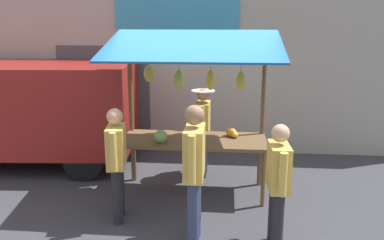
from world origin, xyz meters
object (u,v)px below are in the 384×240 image
shopper_with_shopping_bag (194,165)px  shopper_with_ponytail (117,158)px  vendor_with_sunhat (203,126)px  market_stall (193,96)px  parked_van (5,105)px  shopper_in_striped_shirt (278,179)px

shopper_with_shopping_bag → shopper_with_ponytail: shopper_with_shopping_bag is taller
vendor_with_sunhat → market_stall: bearing=-6.2°
shopper_with_ponytail → shopper_with_shopping_bag: bearing=-124.0°
shopper_with_shopping_bag → parked_van: parked_van is taller
shopper_with_shopping_bag → parked_van: bearing=56.6°
shopper_with_shopping_bag → shopper_with_ponytail: size_ratio=1.11×
market_stall → shopper_with_shopping_bag: (-0.14, 1.47, -0.54)m
market_stall → shopper_with_ponytail: (0.93, 0.98, -0.66)m
vendor_with_sunhat → parked_van: 3.71m
shopper_in_striped_shirt → shopper_with_ponytail: (2.04, -0.51, 0.02)m
shopper_with_shopping_bag → shopper_with_ponytail: 1.18m
market_stall → shopper_in_striped_shirt: 1.98m
shopper_in_striped_shirt → shopper_with_shopping_bag: bearing=86.9°
shopper_with_shopping_bag → shopper_in_striped_shirt: size_ratio=1.13×
shopper_with_shopping_bag → shopper_in_striped_shirt: 0.98m
market_stall → shopper_in_striped_shirt: size_ratio=1.65×
shopper_with_ponytail → vendor_with_sunhat: bearing=-40.2°
shopper_in_striped_shirt → shopper_with_ponytail: shopper_with_ponytail is taller
market_stall → vendor_with_sunhat: 0.98m
market_stall → vendor_with_sunhat: bearing=-97.8°
vendor_with_sunhat → shopper_in_striped_shirt: size_ratio=1.01×
shopper_with_ponytail → shopper_in_striped_shirt: bearing=-113.3°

